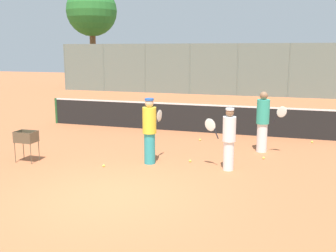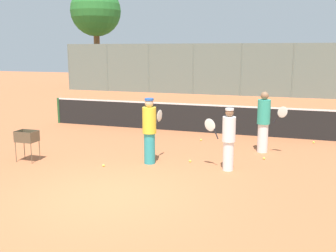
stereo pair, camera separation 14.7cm
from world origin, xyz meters
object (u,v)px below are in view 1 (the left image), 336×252
(player_yellow_shirt, at_px, (229,138))
(ball_cart, at_px, (26,139))
(parked_car, at_px, (334,83))
(player_white_outfit, at_px, (150,130))
(tennis_net, at_px, (192,117))
(player_red_cap, at_px, (263,121))

(player_yellow_shirt, distance_m, ball_cart, 5.51)
(parked_car, bearing_deg, player_white_outfit, -106.97)
(tennis_net, xyz_separation_m, player_yellow_shirt, (2.07, -4.40, 0.28))
(player_white_outfit, height_order, parked_car, player_white_outfit)
(tennis_net, distance_m, player_white_outfit, 4.45)
(parked_car, bearing_deg, player_red_cap, -100.97)
(player_yellow_shirt, bearing_deg, tennis_net, -55.11)
(player_white_outfit, distance_m, ball_cart, 3.43)
(player_yellow_shirt, bearing_deg, player_white_outfit, 10.80)
(player_yellow_shirt, bearing_deg, parked_car, -91.97)
(player_red_cap, bearing_deg, ball_cart, -138.49)
(tennis_net, height_order, ball_cart, tennis_net)
(player_white_outfit, distance_m, player_red_cap, 3.57)
(player_yellow_shirt, bearing_deg, ball_cart, 19.21)
(player_white_outfit, relative_size, player_yellow_shirt, 1.11)
(tennis_net, distance_m, parked_car, 18.24)
(player_yellow_shirt, relative_size, parked_car, 0.38)
(player_white_outfit, relative_size, ball_cart, 2.08)
(ball_cart, height_order, parked_car, parked_car)
(tennis_net, xyz_separation_m, player_red_cap, (2.76, -2.25, 0.38))
(tennis_net, distance_m, player_red_cap, 3.58)
(player_yellow_shirt, bearing_deg, player_red_cap, -98.13)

